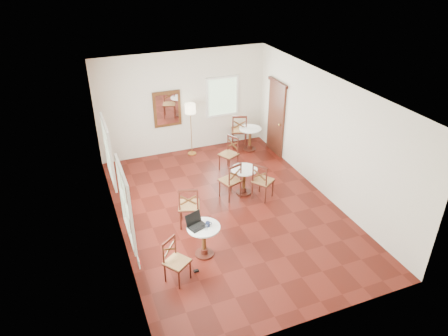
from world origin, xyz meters
name	(u,v)px	position (x,y,z in m)	size (l,w,h in m)	color
ground	(229,210)	(0.00, 0.00, 0.00)	(7.00, 7.00, 0.00)	#54150E
room_shell	(222,134)	(-0.06, 0.27, 1.89)	(5.02, 7.02, 3.01)	silver
cafe_table_near	(204,238)	(-1.05, -1.26, 0.43)	(0.66, 0.66, 0.70)	#461A11
cafe_table_mid	(244,178)	(0.65, 0.59, 0.43)	(0.66, 0.66, 0.70)	#461A11
cafe_table_back	(250,137)	(1.82, 2.78, 0.44)	(0.67, 0.67, 0.70)	#461A11
chair_near_a	(189,206)	(-1.02, -0.19, 0.51)	(0.60, 0.60, 1.03)	#461A11
chair_near_b	(176,261)	(-1.76, -1.74, 0.44)	(0.57, 0.57, 0.89)	#461A11
chair_mid_a	(231,181)	(0.26, 0.52, 0.48)	(0.56, 0.56, 0.97)	#461A11
chair_mid_b	(262,181)	(0.97, 0.21, 0.49)	(0.63, 0.63, 0.98)	#461A11
chair_back_a	(239,130)	(1.62, 3.14, 0.53)	(0.63, 0.63, 1.06)	#461A11
chair_back_b	(229,154)	(0.78, 1.88, 0.48)	(0.59, 0.59, 0.96)	#461A11
floor_lamp	(190,112)	(0.09, 3.15, 1.33)	(0.31, 0.31, 1.57)	#BF8C3F
laptop	(196,223)	(-1.18, -1.17, 0.76)	(0.43, 0.40, 0.26)	black
mouse	(203,225)	(-1.05, -1.24, 0.72)	(0.10, 0.06, 0.04)	black
navy_mug	(208,224)	(-0.96, -1.28, 0.75)	(0.13, 0.09, 0.10)	#0F1735
water_glass	(206,227)	(-1.03, -1.37, 0.75)	(0.06, 0.06, 0.11)	white
power_adapter	(196,271)	(-1.36, -1.68, 0.02)	(0.10, 0.06, 0.04)	black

